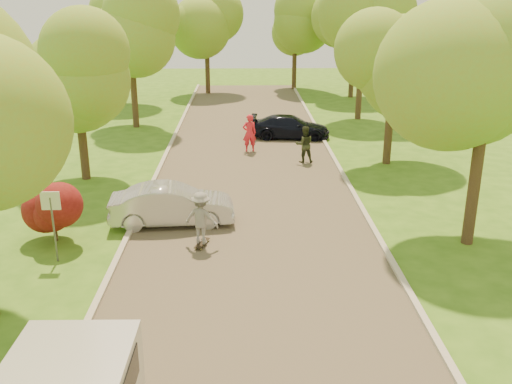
{
  "coord_description": "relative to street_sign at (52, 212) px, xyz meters",
  "views": [
    {
      "loc": [
        -0.3,
        -11.4,
        7.48
      ],
      "look_at": [
        0.13,
        6.34,
        1.3
      ],
      "focal_mm": 40.0,
      "sensor_mm": 36.0,
      "label": 1
    }
  ],
  "objects": [
    {
      "name": "red_shrub",
      "position": [
        -0.5,
        1.5,
        -0.47
      ],
      "size": [
        1.7,
        1.7,
        1.95
      ],
      "color": "#382619",
      "rests_on": "ground"
    },
    {
      "name": "tree_r_far",
      "position": [
        13.03,
        20.0,
        4.27
      ],
      "size": [
        5.33,
        5.2,
        8.34
      ],
      "color": "#382619",
      "rests_on": "ground"
    },
    {
      "name": "tree_l_midb",
      "position": [
        -1.01,
        8.0,
        3.02
      ],
      "size": [
        4.3,
        4.2,
        6.62
      ],
      "color": "#382619",
      "rests_on": "ground"
    },
    {
      "name": "dark_sedan",
      "position": [
        8.1,
        15.03,
        -0.94
      ],
      "size": [
        4.44,
        2.18,
        1.24
      ],
      "primitive_type": "imported",
      "rotation": [
        0.0,
        0.0,
        1.47
      ],
      "color": "black",
      "rests_on": "ground"
    },
    {
      "name": "curb_right",
      "position": [
        9.85,
        4.0,
        -1.5
      ],
      "size": [
        0.18,
        60.0,
        0.12
      ],
      "primitive_type": "cube",
      "color": "#B2AD9E",
      "rests_on": "ground"
    },
    {
      "name": "tree_bg_c",
      "position": [
        3.01,
        30.0,
        3.46
      ],
      "size": [
        4.92,
        4.8,
        7.33
      ],
      "color": "#382619",
      "rests_on": "ground"
    },
    {
      "name": "road",
      "position": [
        5.8,
        4.0,
        -1.56
      ],
      "size": [
        8.0,
        60.0,
        0.01
      ],
      "primitive_type": "cube",
      "color": "#4C4438",
      "rests_on": "ground"
    },
    {
      "name": "person_striped",
      "position": [
        5.85,
        12.25,
        -0.62
      ],
      "size": [
        0.76,
        0.57,
        1.89
      ],
      "primitive_type": "imported",
      "rotation": [
        0.0,
        0.0,
        3.32
      ],
      "color": "red",
      "rests_on": "ground"
    },
    {
      "name": "skateboarder",
      "position": [
        4.2,
        0.97,
        -0.62
      ],
      "size": [
        1.2,
        0.89,
        1.66
      ],
      "primitive_type": "imported",
      "rotation": [
        0.0,
        0.0,
        2.86
      ],
      "color": "gray",
      "rests_on": "longboard"
    },
    {
      "name": "tree_r_midb",
      "position": [
        12.4,
        10.0,
        3.32
      ],
      "size": [
        4.51,
        4.4,
        7.01
      ],
      "color": "#382619",
      "rests_on": "ground"
    },
    {
      "name": "tree_r_mida",
      "position": [
        12.82,
        1.0,
        3.97
      ],
      "size": [
        5.13,
        5.0,
        7.95
      ],
      "color": "#382619",
      "rests_on": "ground"
    },
    {
      "name": "tree_bg_d",
      "position": [
        10.02,
        32.0,
        3.75
      ],
      "size": [
        5.12,
        5.0,
        7.72
      ],
      "color": "#382619",
      "rests_on": "ground"
    },
    {
      "name": "person_olive",
      "position": [
        8.37,
        10.25,
        -0.7
      ],
      "size": [
        0.9,
        0.73,
        1.73
      ],
      "primitive_type": "imported",
      "rotation": [
        0.0,
        0.0,
        3.24
      ],
      "color": "#2B321E",
      "rests_on": "ground"
    },
    {
      "name": "tree_bg_a",
      "position": [
        -2.98,
        26.0,
        3.75
      ],
      "size": [
        5.12,
        5.0,
        7.72
      ],
      "color": "#382619",
      "rests_on": "ground"
    },
    {
      "name": "longboard",
      "position": [
        4.2,
        0.97,
        -1.47
      ],
      "size": [
        0.46,
        0.89,
        0.1
      ],
      "rotation": [
        0.0,
        0.0,
        2.86
      ],
      "color": "black",
      "rests_on": "ground"
    },
    {
      "name": "silver_sedan",
      "position": [
        3.08,
        2.83,
        -0.87
      ],
      "size": [
        4.3,
        1.8,
        1.38
      ],
      "primitive_type": "imported",
      "rotation": [
        0.0,
        0.0,
        1.65
      ],
      "color": "#B6B7BB",
      "rests_on": "ground"
    },
    {
      "name": "tree_l_far",
      "position": [
        -0.59,
        18.0,
        3.9
      ],
      "size": [
        4.92,
        4.8,
        7.79
      ],
      "color": "#382619",
      "rests_on": "ground"
    },
    {
      "name": "curb_left",
      "position": [
        1.75,
        4.0,
        -1.5
      ],
      "size": [
        0.18,
        60.0,
        0.12
      ],
      "primitive_type": "cube",
      "color": "#B2AD9E",
      "rests_on": "ground"
    },
    {
      "name": "ground",
      "position": [
        5.8,
        -4.0,
        -1.56
      ],
      "size": [
        100.0,
        100.0,
        0.0
      ],
      "primitive_type": "plane",
      "color": "#386818",
      "rests_on": "ground"
    },
    {
      "name": "street_sign",
      "position": [
        0.0,
        0.0,
        0.0
      ],
      "size": [
        0.55,
        0.06,
        2.17
      ],
      "color": "#59595E",
      "rests_on": "ground"
    },
    {
      "name": "tree_bg_b",
      "position": [
        14.02,
        28.0,
        3.97
      ],
      "size": [
        5.12,
        5.0,
        7.95
      ],
      "color": "#382619",
      "rests_on": "ground"
    }
  ]
}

